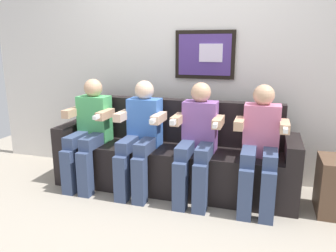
# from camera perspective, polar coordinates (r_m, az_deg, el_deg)

# --- Properties ---
(ground_plane) EXTENTS (6.27, 6.27, 0.00)m
(ground_plane) POSITION_cam_1_polar(r_m,az_deg,el_deg) (3.23, -0.80, -12.77)
(ground_plane) COLOR #9E9384
(back_wall_assembly) EXTENTS (4.83, 0.10, 2.60)m
(back_wall_assembly) POSITION_cam_1_polar(r_m,az_deg,el_deg) (3.62, 2.98, 11.51)
(back_wall_assembly) COLOR silver
(back_wall_assembly) RESTS_ON ground_plane
(couch) EXTENTS (2.43, 0.58, 0.90)m
(couch) POSITION_cam_1_polar(r_m,az_deg,el_deg) (3.40, 0.88, -5.68)
(couch) COLOR black
(couch) RESTS_ON ground_plane
(person_leftmost) EXTENTS (0.46, 0.56, 1.11)m
(person_leftmost) POSITION_cam_1_polar(r_m,az_deg,el_deg) (3.49, -13.49, -0.50)
(person_leftmost) COLOR #4CB266
(person_leftmost) RESTS_ON ground_plane
(person_left_center) EXTENTS (0.46, 0.56, 1.11)m
(person_left_center) POSITION_cam_1_polar(r_m,az_deg,el_deg) (3.24, -4.76, -1.24)
(person_left_center) COLOR #3F72CC
(person_left_center) RESTS_ON ground_plane
(person_right_center) EXTENTS (0.46, 0.56, 1.11)m
(person_right_center) POSITION_cam_1_polar(r_m,az_deg,el_deg) (3.09, 5.11, -2.03)
(person_right_center) COLOR #8C59A5
(person_right_center) RESTS_ON ground_plane
(person_rightmost) EXTENTS (0.46, 0.56, 1.11)m
(person_rightmost) POSITION_cam_1_polar(r_m,az_deg,el_deg) (3.03, 15.74, -2.83)
(person_rightmost) COLOR pink
(person_rightmost) RESTS_ON ground_plane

